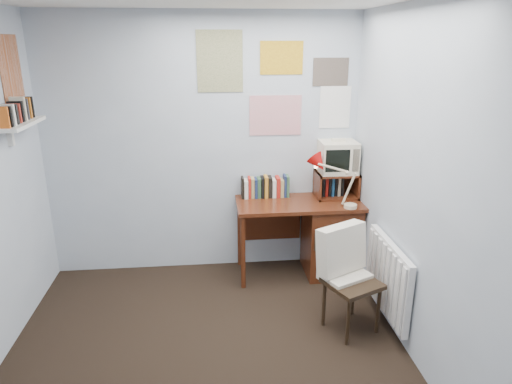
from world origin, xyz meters
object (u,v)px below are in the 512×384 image
desk_lamp (352,185)px  tv_riser (336,185)px  desk (325,234)px  radiator (388,278)px  wall_shelf (19,124)px  desk_chair (352,283)px  crt_tv (338,155)px

desk_lamp → tv_riser: 0.34m
desk → desk_lamp: desk_lamp is taller
tv_riser → radiator: (0.17, -1.04, -0.47)m
wall_shelf → desk_lamp: bearing=3.4°
desk → desk_chair: desk_chair is taller
desk → radiator: bearing=-72.8°
desk → crt_tv: bearing=46.7°
desk → radiator: size_ratio=1.50×
desk → tv_riser: 0.51m
radiator → desk_lamp: bearing=99.4°
radiator → wall_shelf: 3.15m
crt_tv → radiator: 1.31m
desk_chair → radiator: bearing=-15.5°
desk_chair → wall_shelf: bearing=142.4°
crt_tv → wall_shelf: 2.78m
crt_tv → radiator: crt_tv is taller
tv_riser → wall_shelf: (-2.69, -0.49, 0.74)m
desk_lamp → wall_shelf: bearing=167.4°
tv_riser → desk_chair: bearing=-97.3°
desk_lamp → wall_shelf: (-2.74, -0.16, 0.64)m
desk → desk_lamp: (0.17, -0.21, 0.57)m
desk_chair → crt_tv: crt_tv is taller
radiator → tv_riser: bearing=99.3°
desk_chair → desk_lamp: 0.97m
tv_riser → crt_tv: bearing=78.3°
desk_chair → radiator: (0.31, 0.05, 0.01)m
tv_riser → desk_lamp: bearing=-80.9°
desk_chair → crt_tv: size_ratio=2.36×
crt_tv → desk_lamp: bearing=-81.7°
desk → desk_chair: bearing=-91.3°
tv_riser → radiator: tv_riser is taller
desk_lamp → tv_riser: size_ratio=1.10×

